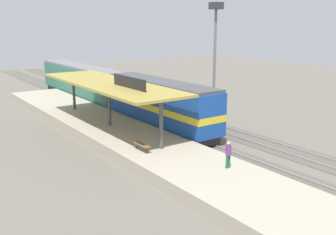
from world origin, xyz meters
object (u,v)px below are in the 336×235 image
at_px(passenger_carriage_single, 81,82).
at_px(person_waiting, 228,153).
at_px(locomotive, 160,104).
at_px(light_mast, 215,36).
at_px(platform_bench, 142,145).

distance_m(passenger_carriage_single, person_waiting, 30.59).
xyz_separation_m(locomotive, light_mast, (7.80, 1.34, 5.99)).
xyz_separation_m(passenger_carriage_single, light_mast, (7.80, -16.66, 6.08)).
distance_m(locomotive, light_mast, 9.92).
xyz_separation_m(light_mast, person_waiting, (-11.18, -13.74, -6.54)).
height_order(platform_bench, light_mast, light_mast).
height_order(locomotive, passenger_carriage_single, locomotive).
distance_m(locomotive, passenger_carriage_single, 18.00).
distance_m(platform_bench, locomotive, 8.91).
distance_m(locomotive, person_waiting, 12.86).
distance_m(passenger_carriage_single, light_mast, 19.38).
relative_size(platform_bench, person_waiting, 0.99).
relative_size(locomotive, passenger_carriage_single, 0.72).
bearing_deg(platform_bench, person_waiting, -66.02).
relative_size(locomotive, light_mast, 1.23).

